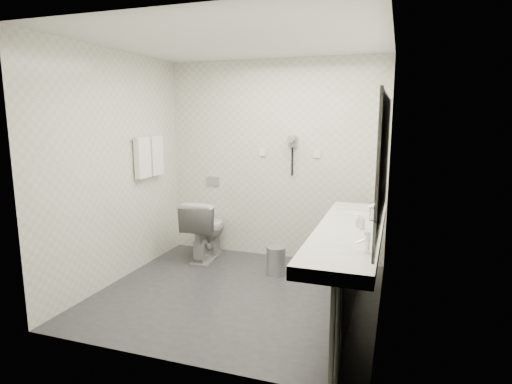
% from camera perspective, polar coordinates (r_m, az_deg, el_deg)
% --- Properties ---
extents(floor, '(2.80, 2.80, 0.00)m').
position_cam_1_polar(floor, '(4.47, -2.51, -13.58)').
color(floor, '#2A2B30').
rests_on(floor, ground).
extents(ceiling, '(2.80, 2.80, 0.00)m').
position_cam_1_polar(ceiling, '(4.15, -2.79, 19.87)').
color(ceiling, white).
rests_on(ceiling, wall_back).
extents(wall_back, '(2.80, 0.00, 2.80)m').
position_cam_1_polar(wall_back, '(5.35, 2.44, 4.26)').
color(wall_back, silver).
rests_on(wall_back, floor).
extents(wall_front, '(2.80, 0.00, 2.80)m').
position_cam_1_polar(wall_front, '(2.97, -11.81, -0.72)').
color(wall_front, silver).
rests_on(wall_front, floor).
extents(wall_left, '(0.00, 2.60, 2.60)m').
position_cam_1_polar(wall_left, '(4.82, -18.38, 3.09)').
color(wall_left, silver).
rests_on(wall_left, floor).
extents(wall_right, '(0.00, 2.60, 2.60)m').
position_cam_1_polar(wall_right, '(3.85, 17.16, 1.50)').
color(wall_right, silver).
rests_on(wall_right, floor).
extents(vanity_counter, '(0.55, 2.20, 0.10)m').
position_cam_1_polar(vanity_counter, '(3.76, 12.50, -5.49)').
color(vanity_counter, white).
rests_on(vanity_counter, floor).
extents(vanity_panel, '(0.03, 2.15, 0.75)m').
position_cam_1_polar(vanity_panel, '(3.90, 12.63, -11.55)').
color(vanity_panel, gray).
rests_on(vanity_panel, floor).
extents(vanity_post_near, '(0.06, 0.06, 0.75)m').
position_cam_1_polar(vanity_post_near, '(2.96, 10.90, -18.87)').
color(vanity_post_near, silver).
rests_on(vanity_post_near, floor).
extents(vanity_post_far, '(0.06, 0.06, 0.75)m').
position_cam_1_polar(vanity_post_far, '(4.87, 14.33, -7.16)').
color(vanity_post_far, silver).
rests_on(vanity_post_far, floor).
extents(mirror, '(0.02, 2.20, 1.05)m').
position_cam_1_polar(mirror, '(3.63, 16.99, 4.19)').
color(mirror, '#B2BCC6').
rests_on(mirror, wall_right).
extents(basin_near, '(0.40, 0.31, 0.05)m').
position_cam_1_polar(basin_near, '(3.13, 11.18, -7.97)').
color(basin_near, white).
rests_on(basin_near, vanity_counter).
extents(basin_far, '(0.40, 0.31, 0.05)m').
position_cam_1_polar(basin_far, '(4.38, 13.47, -2.84)').
color(basin_far, white).
rests_on(basin_far, vanity_counter).
extents(faucet_near, '(0.04, 0.04, 0.15)m').
position_cam_1_polar(faucet_near, '(3.09, 14.84, -6.63)').
color(faucet_near, silver).
rests_on(faucet_near, vanity_counter).
extents(faucet_far, '(0.04, 0.04, 0.15)m').
position_cam_1_polar(faucet_far, '(4.35, 16.07, -1.83)').
color(faucet_far, silver).
rests_on(faucet_far, vanity_counter).
extents(soap_bottle_a, '(0.05, 0.05, 0.11)m').
position_cam_1_polar(soap_bottle_a, '(3.79, 13.81, -3.75)').
color(soap_bottle_a, beige).
rests_on(soap_bottle_a, vanity_counter).
extents(soap_bottle_c, '(0.06, 0.06, 0.13)m').
position_cam_1_polar(soap_bottle_c, '(3.71, 14.22, -3.98)').
color(soap_bottle_c, beige).
rests_on(soap_bottle_c, vanity_counter).
extents(glass_left, '(0.08, 0.08, 0.11)m').
position_cam_1_polar(glass_left, '(3.99, 16.11, -3.16)').
color(glass_left, silver).
rests_on(glass_left, vanity_counter).
extents(glass_right, '(0.07, 0.07, 0.12)m').
position_cam_1_polar(glass_right, '(4.06, 15.55, -2.90)').
color(glass_right, silver).
rests_on(glass_right, vanity_counter).
extents(toilet, '(0.49, 0.79, 0.77)m').
position_cam_1_polar(toilet, '(5.43, -6.87, -5.01)').
color(toilet, white).
rests_on(toilet, floor).
extents(flush_plate, '(0.18, 0.02, 0.12)m').
position_cam_1_polar(flush_plate, '(5.67, -5.89, 1.50)').
color(flush_plate, '#B2B5BA').
rests_on(flush_plate, wall_back).
extents(pedal_bin, '(0.25, 0.25, 0.31)m').
position_cam_1_polar(pedal_bin, '(4.92, 2.73, -9.36)').
color(pedal_bin, '#B2B5BA').
rests_on(pedal_bin, floor).
extents(bin_lid, '(0.22, 0.22, 0.02)m').
position_cam_1_polar(bin_lid, '(4.87, 2.75, -7.54)').
color(bin_lid, '#B2B5BA').
rests_on(bin_lid, pedal_bin).
extents(towel_rail, '(0.02, 0.62, 0.02)m').
position_cam_1_polar(towel_rail, '(5.21, -14.47, 7.10)').
color(towel_rail, silver).
rests_on(towel_rail, wall_left).
extents(towel_near, '(0.07, 0.24, 0.48)m').
position_cam_1_polar(towel_near, '(5.10, -15.12, 4.54)').
color(towel_near, white).
rests_on(towel_near, towel_rail).
extents(towel_far, '(0.07, 0.24, 0.48)m').
position_cam_1_polar(towel_far, '(5.34, -13.45, 4.84)').
color(towel_far, white).
rests_on(towel_far, towel_rail).
extents(dryer_cradle, '(0.10, 0.04, 0.14)m').
position_cam_1_polar(dryer_cradle, '(5.24, 5.02, 6.85)').
color(dryer_cradle, gray).
rests_on(dryer_cradle, wall_back).
extents(dryer_barrel, '(0.08, 0.14, 0.08)m').
position_cam_1_polar(dryer_barrel, '(5.17, 4.83, 7.14)').
color(dryer_barrel, gray).
rests_on(dryer_barrel, dryer_cradle).
extents(dryer_cord, '(0.02, 0.02, 0.35)m').
position_cam_1_polar(dryer_cord, '(5.24, 4.93, 4.11)').
color(dryer_cord, black).
rests_on(dryer_cord, dryer_cradle).
extents(switch_plate_a, '(0.09, 0.02, 0.09)m').
position_cam_1_polar(switch_plate_a, '(5.37, 0.87, 5.37)').
color(switch_plate_a, white).
rests_on(switch_plate_a, wall_back).
extents(switch_plate_b, '(0.09, 0.02, 0.09)m').
position_cam_1_polar(switch_plate_b, '(5.20, 8.26, 5.11)').
color(switch_plate_b, white).
rests_on(switch_plate_b, wall_back).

